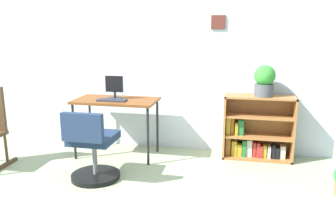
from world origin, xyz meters
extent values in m
cube|color=silver|center=(0.00, 2.15, 1.20)|extent=(5.20, 0.10, 2.40)
cube|color=#58271F|center=(0.67, 2.09, 1.65)|extent=(0.17, 0.02, 0.16)
cube|color=brown|center=(-0.52, 1.66, 0.71)|extent=(1.01, 0.55, 0.03)
cylinder|color=black|center=(-0.99, 1.43, 0.35)|extent=(0.03, 0.03, 0.69)
cylinder|color=black|center=(-0.06, 1.43, 0.35)|extent=(0.03, 0.03, 0.69)
cylinder|color=black|center=(-0.99, 1.90, 0.35)|extent=(0.03, 0.03, 0.69)
cylinder|color=black|center=(-0.06, 1.90, 0.35)|extent=(0.03, 0.03, 0.69)
cylinder|color=#262628|center=(-0.55, 1.71, 0.73)|extent=(0.19, 0.19, 0.01)
cylinder|color=#262628|center=(-0.55, 1.71, 0.77)|extent=(0.03, 0.03, 0.07)
cube|color=black|center=(-0.55, 1.70, 0.91)|extent=(0.22, 0.02, 0.20)
cube|color=#282A36|center=(-0.54, 1.56, 0.73)|extent=(0.35, 0.14, 0.02)
cylinder|color=black|center=(-0.51, 0.95, 0.03)|extent=(0.52, 0.52, 0.05)
cylinder|color=slate|center=(-0.51, 0.95, 0.23)|extent=(0.05, 0.05, 0.36)
cube|color=#1F2F4C|center=(-0.51, 0.95, 0.45)|extent=(0.44, 0.44, 0.08)
cube|color=#1F2F4C|center=(-0.51, 0.70, 0.63)|extent=(0.42, 0.07, 0.29)
cylinder|color=#46301D|center=(-1.67, 1.07, 0.21)|extent=(0.03, 0.03, 0.34)
cube|color=#9F6737|center=(0.80, 1.92, 0.39)|extent=(0.02, 0.30, 0.79)
cube|color=#9F6737|center=(1.61, 1.92, 0.39)|extent=(0.02, 0.30, 0.79)
cube|color=#9F6737|center=(1.20, 1.92, 0.78)|extent=(0.83, 0.30, 0.02)
cube|color=#9F6737|center=(1.20, 1.92, 0.01)|extent=(0.83, 0.30, 0.02)
cube|color=#9F6737|center=(1.20, 2.06, 0.39)|extent=(0.83, 0.02, 0.79)
cube|color=#9F6737|center=(1.20, 1.92, 0.28)|extent=(0.79, 0.28, 0.02)
cube|color=#9F6737|center=(1.20, 1.92, 0.54)|extent=(0.79, 0.28, 0.02)
cube|color=#99591E|center=(0.85, 1.91, 0.13)|extent=(0.06, 0.10, 0.22)
cube|color=#B79323|center=(0.93, 1.91, 0.12)|extent=(0.07, 0.12, 0.19)
cube|color=#B79323|center=(0.99, 1.91, 0.10)|extent=(0.06, 0.10, 0.15)
cube|color=#237238|center=(1.05, 1.91, 0.13)|extent=(0.05, 0.13, 0.21)
cube|color=beige|center=(1.11, 1.91, 0.13)|extent=(0.07, 0.10, 0.21)
cube|color=#B22D28|center=(1.17, 1.91, 0.12)|extent=(0.04, 0.10, 0.18)
cube|color=#B22D28|center=(1.22, 1.91, 0.11)|extent=(0.04, 0.12, 0.18)
cube|color=#B22D28|center=(1.26, 1.91, 0.10)|extent=(0.03, 0.13, 0.15)
cube|color=#B79323|center=(1.30, 1.91, 0.10)|extent=(0.05, 0.10, 0.16)
cube|color=beige|center=(1.35, 1.91, 0.10)|extent=(0.04, 0.12, 0.15)
cube|color=black|center=(1.40, 1.91, 0.11)|extent=(0.04, 0.12, 0.17)
cube|color=black|center=(1.45, 1.91, 0.09)|extent=(0.05, 0.12, 0.14)
cube|color=beige|center=(1.51, 1.91, 0.11)|extent=(0.06, 0.10, 0.16)
cube|color=#B79323|center=(0.85, 1.91, 0.40)|extent=(0.05, 0.12, 0.22)
cube|color=#99591E|center=(0.90, 1.91, 0.40)|extent=(0.04, 0.10, 0.22)
cube|color=#B79323|center=(0.94, 1.91, 0.37)|extent=(0.04, 0.13, 0.15)
cube|color=#237238|center=(1.00, 1.91, 0.39)|extent=(0.07, 0.10, 0.19)
cylinder|color=#474C51|center=(1.24, 1.90, 0.86)|extent=(0.22, 0.22, 0.15)
sphere|color=green|center=(1.24, 1.90, 1.03)|extent=(0.25, 0.25, 0.25)
camera|label=1|loc=(0.95, -2.24, 1.54)|focal=36.56mm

